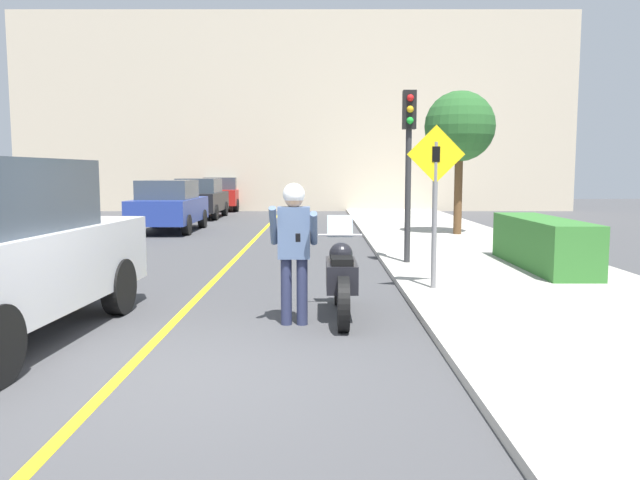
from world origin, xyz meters
name	(u,v)px	position (x,y,z in m)	size (l,w,h in m)	color
ground_plane	(187,374)	(0.00, 0.00, 0.00)	(80.00, 80.00, 0.00)	#424244
sidewalk_curb	(541,291)	(4.80, 4.00, 0.05)	(4.40, 44.00, 0.10)	#ADA89E
road_center_line	(223,273)	(-0.60, 6.00, 0.00)	(0.12, 36.00, 0.01)	yellow
building_backdrop	(296,113)	(0.00, 26.00, 4.90)	(28.00, 1.20, 9.80)	beige
motorcycle	(343,278)	(1.58, 2.42, 0.52)	(0.62, 2.22, 1.33)	black
person_biker	(296,238)	(0.97, 1.97, 1.11)	(0.59, 0.49, 1.80)	#282D4C
crossing_sign	(437,191)	(3.10, 3.97, 1.64)	(0.91, 0.08, 2.56)	slate
traffic_light	(410,143)	(3.08, 6.82, 2.51)	(0.26, 0.30, 3.45)	#2D2D30
hedge_row	(544,243)	(5.60, 6.17, 0.57)	(0.90, 3.65, 0.95)	#33702D
street_tree	(461,127)	(5.40, 12.71, 3.25)	(2.06, 2.06, 4.21)	brown
parked_car_blue	(171,205)	(-3.65, 14.58, 0.86)	(1.88, 4.20, 1.68)	black
parked_car_black	(202,198)	(-3.79, 20.63, 0.86)	(1.88, 4.20, 1.68)	black
parked_car_red	(225,194)	(-3.67, 26.16, 0.86)	(1.88, 4.20, 1.68)	black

